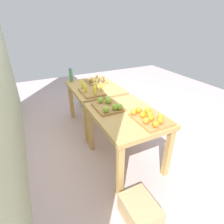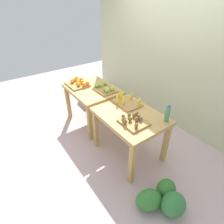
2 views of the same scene
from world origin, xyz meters
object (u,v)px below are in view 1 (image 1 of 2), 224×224
(water_bottle, at_px, (71,76))
(watermelon_pile, at_px, (91,98))
(cardboard_produce_box, at_px, (140,211))
(banana_crate, at_px, (92,91))
(orange_bin, at_px, (150,118))
(display_table_left, at_px, (126,121))
(display_table_right, at_px, (95,92))
(apple_bin, at_px, (109,105))
(kiwi_bin, at_px, (96,81))

(water_bottle, relative_size, watermelon_pile, 0.39)
(cardboard_produce_box, bearing_deg, banana_crate, -5.10)
(orange_bin, bearing_deg, display_table_left, 28.08)
(display_table_right, bearing_deg, banana_crate, 151.34)
(orange_bin, height_order, watermelon_pile, orange_bin)
(apple_bin, xyz_separation_m, banana_crate, (0.60, 0.01, 0.00))
(cardboard_produce_box, bearing_deg, display_table_right, -8.81)
(display_table_left, bearing_deg, display_table_right, 0.00)
(display_table_left, bearing_deg, orange_bin, -151.92)
(water_bottle, relative_size, cardboard_produce_box, 0.65)
(kiwi_bin, height_order, cardboard_produce_box, kiwi_bin)
(orange_bin, distance_m, banana_crate, 1.15)
(display_table_right, relative_size, orange_bin, 2.36)
(kiwi_bin, height_order, water_bottle, water_bottle)
(cardboard_produce_box, bearing_deg, kiwi_bin, -10.87)
(apple_bin, distance_m, watermelon_pile, 2.00)
(display_table_right, height_order, cardboard_produce_box, display_table_right)
(kiwi_bin, bearing_deg, apple_bin, 166.83)
(kiwi_bin, distance_m, cardboard_produce_box, 2.26)
(display_table_right, xyz_separation_m, kiwi_bin, (0.17, -0.11, 0.15))
(kiwi_bin, bearing_deg, watermelon_pile, -9.93)
(display_table_right, relative_size, kiwi_bin, 2.89)
(apple_bin, xyz_separation_m, kiwi_bin, (1.06, -0.25, -0.00))
(display_table_right, relative_size, water_bottle, 4.03)
(banana_crate, height_order, cardboard_produce_box, banana_crate)
(display_table_right, relative_size, cardboard_produce_box, 2.60)
(orange_bin, relative_size, banana_crate, 0.98)
(kiwi_bin, bearing_deg, display_table_right, 148.85)
(banana_crate, relative_size, kiwi_bin, 1.24)
(water_bottle, bearing_deg, orange_bin, -166.21)
(orange_bin, distance_m, water_bottle, 1.87)
(display_table_right, relative_size, apple_bin, 2.51)
(orange_bin, height_order, kiwi_bin, orange_bin)
(orange_bin, distance_m, kiwi_bin, 1.57)
(apple_bin, height_order, banana_crate, banana_crate)
(water_bottle, bearing_deg, kiwi_bin, -121.01)
(display_table_left, distance_m, cardboard_produce_box, 1.02)
(apple_bin, height_order, cardboard_produce_box, apple_bin)
(display_table_right, distance_m, kiwi_bin, 0.25)
(display_table_right, xyz_separation_m, orange_bin, (-1.39, -0.15, 0.16))
(display_table_left, relative_size, watermelon_pile, 1.55)
(water_bottle, height_order, cardboard_produce_box, water_bottle)
(display_table_right, distance_m, watermelon_pile, 1.12)
(orange_bin, height_order, water_bottle, water_bottle)
(display_table_right, height_order, kiwi_bin, kiwi_bin)
(banana_crate, bearing_deg, water_bottle, 11.90)
(banana_crate, distance_m, cardboard_produce_box, 1.80)
(orange_bin, xyz_separation_m, apple_bin, (0.51, 0.29, -0.00))
(orange_bin, bearing_deg, display_table_right, 5.98)
(apple_bin, height_order, kiwi_bin, apple_bin)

